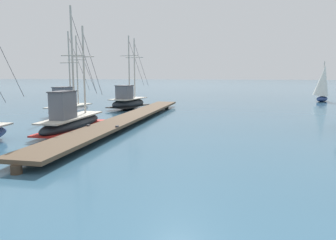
% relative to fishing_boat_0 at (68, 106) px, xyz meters
% --- Properties ---
extents(floating_dock, '(1.93, 23.12, 0.53)m').
position_rel_fishing_boat_0_xyz_m(floating_dock, '(6.13, -3.04, -0.32)').
color(floating_dock, brown).
rests_on(floating_dock, ground).
extents(fishing_boat_0, '(2.22, 6.77, 6.47)m').
position_rel_fishing_boat_0_xyz_m(fishing_boat_0, '(0.00, 0.00, 0.00)').
color(fishing_boat_0, silver).
rests_on(fishing_boat_0, ground).
extents(fishing_boat_1, '(1.59, 7.52, 6.85)m').
position_rel_fishing_boat_0_xyz_m(fishing_boat_1, '(4.00, -7.00, -0.02)').
color(fishing_boat_1, black).
rests_on(fishing_boat_1, ground).
extents(fishing_boat_3, '(2.91, 6.51, 6.63)m').
position_rel_fishing_boat_0_xyz_m(fishing_boat_3, '(3.24, 5.02, 0.01)').
color(fishing_boat_3, black).
rests_on(fishing_boat_3, ground).
extents(distant_sailboat, '(2.53, 3.54, 4.66)m').
position_rel_fishing_boat_0_xyz_m(distant_sailboat, '(22.87, 17.35, 1.36)').
color(distant_sailboat, navy).
rests_on(distant_sailboat, ground).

